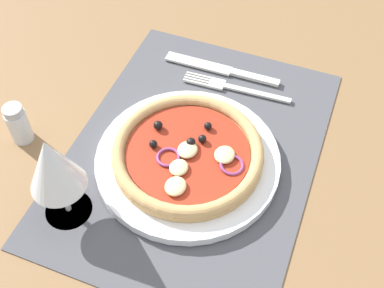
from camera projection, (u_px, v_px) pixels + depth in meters
ground_plane at (194, 157)px, 74.70cm from camera, size 190.00×140.00×2.40cm
placemat at (194, 152)px, 73.60cm from camera, size 47.54×35.06×0.40cm
plate at (185, 159)px, 71.51cm from camera, size 26.57×26.57×1.50cm
pizza at (185, 152)px, 70.04cm from camera, size 21.57×21.57×2.65cm
fork at (231, 87)px, 81.38cm from camera, size 2.46×18.05×0.44cm
knife at (220, 69)px, 84.00cm from camera, size 2.15×20.02×0.62cm
wine_glass at (53, 167)px, 59.72cm from camera, size 7.20×7.20×14.90cm
pepper_shaker at (18, 124)px, 72.96cm from camera, size 3.20×3.20×6.70cm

